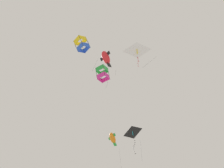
{
  "coord_description": "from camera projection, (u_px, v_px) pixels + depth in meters",
  "views": [
    {
      "loc": [
        -8.78,
        -27.06,
        4.25
      ],
      "look_at": [
        1.12,
        -0.79,
        34.7
      ],
      "focal_mm": 46.8,
      "sensor_mm": 36.0,
      "label": 1
    }
  ],
  "objects": [
    {
      "name": "kite_fish_low_drifter",
      "position": [
        106.0,
        58.0,
        37.68
      ],
      "size": [
        2.61,
        1.71,
        5.01
      ],
      "rotation": [
        0.5,
        0.0,
        5.09
      ],
      "color": "red"
    },
    {
      "name": "kite_fish_near_left",
      "position": [
        113.0,
        138.0,
        44.72
      ],
      "size": [
        2.26,
        1.69,
        8.79
      ],
      "rotation": [
        0.46,
        0.0,
        5.04
      ],
      "color": "orange"
    },
    {
      "name": "kite_delta_near_right",
      "position": [
        133.0,
        133.0,
        42.26
      ],
      "size": [
        2.14,
        2.18,
        6.04
      ],
      "rotation": [
        0.2,
        0.0,
        5.34
      ],
      "color": "black"
    },
    {
      "name": "kite_delta_upper_right",
      "position": [
        137.0,
        51.0,
        39.92
      ],
      "size": [
        4.02,
        3.13,
        7.36
      ],
      "rotation": [
        0.37,
        0.0,
        5.82
      ],
      "color": "white"
    },
    {
      "name": "kite_box_highest",
      "position": [
        82.0,
        44.0,
        42.29
      ],
      "size": [
        4.18,
        3.29,
        9.4
      ],
      "rotation": [
        0.51,
        0.0,
        5.03
      ],
      "color": "yellow"
    },
    {
      "name": "kite_box_mid_left",
      "position": [
        103.0,
        74.0,
        41.62
      ],
      "size": [
        2.3,
        2.18,
        4.99
      ],
      "rotation": [
        0.28,
        0.0,
        5.34
      ],
      "color": "green"
    }
  ]
}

